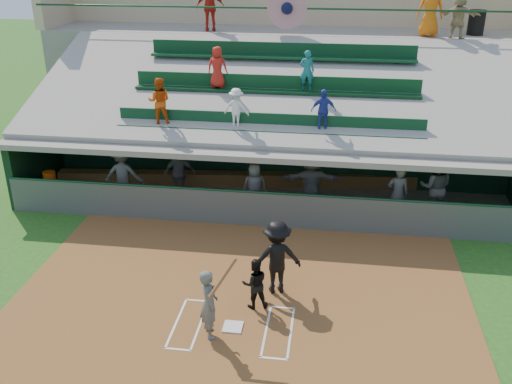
# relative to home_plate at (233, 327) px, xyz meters

# --- Properties ---
(ground) EXTENTS (100.00, 100.00, 0.00)m
(ground) POSITION_rel_home_plate_xyz_m (0.00, 0.00, -0.04)
(ground) COLOR #225217
(ground) RESTS_ON ground
(dirt_slab) EXTENTS (11.00, 9.00, 0.02)m
(dirt_slab) POSITION_rel_home_plate_xyz_m (0.00, 0.50, -0.03)
(dirt_slab) COLOR brown
(dirt_slab) RESTS_ON ground
(home_plate) EXTENTS (0.43, 0.43, 0.03)m
(home_plate) POSITION_rel_home_plate_xyz_m (0.00, 0.00, 0.00)
(home_plate) COLOR silver
(home_plate) RESTS_ON dirt_slab
(batters_box_chalk) EXTENTS (2.65, 1.85, 0.01)m
(batters_box_chalk) POSITION_rel_home_plate_xyz_m (0.00, 0.00, -0.01)
(batters_box_chalk) COLOR white
(batters_box_chalk) RESTS_ON dirt_slab
(dugout_floor) EXTENTS (16.00, 3.50, 0.04)m
(dugout_floor) POSITION_rel_home_plate_xyz_m (0.00, 6.75, -0.02)
(dugout_floor) COLOR gray
(dugout_floor) RESTS_ON ground
(concourse_slab) EXTENTS (20.00, 3.00, 4.60)m
(concourse_slab) POSITION_rel_home_plate_xyz_m (0.00, 13.50, 2.26)
(concourse_slab) COLOR gray
(concourse_slab) RESTS_ON ground
(grandstand) EXTENTS (20.40, 10.40, 7.80)m
(grandstand) POSITION_rel_home_plate_xyz_m (-0.01, 10.51, 2.23)
(grandstand) COLOR #515751
(grandstand) RESTS_ON ground
(batter_at_plate) EXTENTS (0.93, 0.77, 1.95)m
(batter_at_plate) POSITION_rel_home_plate_xyz_m (-0.45, -0.31, 0.81)
(batter_at_plate) COLOR #50524E
(batter_at_plate) RESTS_ON dirt_slab
(catcher) EXTENTS (0.73, 0.64, 1.27)m
(catcher) POSITION_rel_home_plate_xyz_m (0.37, 0.87, 0.62)
(catcher) COLOR black
(catcher) RESTS_ON dirt_slab
(home_umpire) EXTENTS (1.37, 1.02, 1.89)m
(home_umpire) POSITION_rel_home_plate_xyz_m (0.80, 1.61, 0.93)
(home_umpire) COLOR black
(home_umpire) RESTS_ON dirt_slab
(dugout_bench) EXTENTS (15.44, 2.15, 0.46)m
(dugout_bench) POSITION_rel_home_plate_xyz_m (0.19, 8.09, 0.24)
(dugout_bench) COLOR olive
(dugout_bench) RESTS_ON dugout_floor
(white_table) EXTENTS (0.82, 0.70, 0.62)m
(white_table) POSITION_rel_home_plate_xyz_m (-7.05, 5.85, 0.32)
(white_table) COLOR white
(white_table) RESTS_ON dugout_floor
(water_cooler) EXTENTS (0.40, 0.40, 0.40)m
(water_cooler) POSITION_rel_home_plate_xyz_m (-7.09, 5.79, 0.83)
(water_cooler) COLOR #DD520D
(water_cooler) RESTS_ON white_table
(dugout_player_a) EXTENTS (1.35, 0.87, 1.98)m
(dugout_player_a) POSITION_rel_home_plate_xyz_m (-4.65, 5.98, 0.99)
(dugout_player_a) COLOR #535651
(dugout_player_a) RESTS_ON dugout_floor
(dugout_player_b) EXTENTS (1.09, 0.72, 1.73)m
(dugout_player_b) POSITION_rel_home_plate_xyz_m (-2.98, 6.68, 0.87)
(dugout_player_b) COLOR #585A55
(dugout_player_b) RESTS_ON dugout_floor
(dugout_player_c) EXTENTS (0.87, 0.68, 1.58)m
(dugout_player_c) POSITION_rel_home_plate_xyz_m (-0.38, 6.04, 0.79)
(dugout_player_c) COLOR #61645E
(dugout_player_c) RESTS_ON dugout_floor
(dugout_player_d) EXTENTS (1.89, 0.75, 1.99)m
(dugout_player_d) POSITION_rel_home_plate_xyz_m (1.39, 6.25, 1.00)
(dugout_player_d) COLOR #5E605B
(dugout_player_d) RESTS_ON dugout_floor
(dugout_player_e) EXTENTS (0.67, 0.46, 1.77)m
(dugout_player_e) POSITION_rel_home_plate_xyz_m (4.01, 5.92, 0.89)
(dugout_player_e) COLOR #575954
(dugout_player_e) RESTS_ON dugout_floor
(dugout_player_f) EXTENTS (1.04, 0.85, 1.99)m
(dugout_player_f) POSITION_rel_home_plate_xyz_m (5.17, 6.35, 1.00)
(dugout_player_f) COLOR #575954
(dugout_player_f) RESTS_ON dugout_floor
(trash_bin) EXTENTS (0.62, 0.62, 0.93)m
(trash_bin) POSITION_rel_home_plate_xyz_m (7.15, 13.20, 5.03)
(trash_bin) COLOR black
(trash_bin) RESTS_ON concourse_slab
(concourse_staff_a) EXTENTS (1.17, 0.68, 1.87)m
(concourse_staff_a) POSITION_rel_home_plate_xyz_m (-3.10, 12.73, 5.50)
(concourse_staff_a) COLOR red
(concourse_staff_a) RESTS_ON concourse_slab
(concourse_staff_b) EXTENTS (0.99, 0.68, 1.95)m
(concourse_staff_b) POSITION_rel_home_plate_xyz_m (5.30, 12.57, 5.54)
(concourse_staff_b) COLOR orange
(concourse_staff_b) RESTS_ON concourse_slab
(concourse_staff_c) EXTENTS (1.54, 1.04, 1.60)m
(concourse_staff_c) POSITION_rel_home_plate_xyz_m (6.29, 12.25, 5.36)
(concourse_staff_c) COLOR tan
(concourse_staff_c) RESTS_ON concourse_slab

